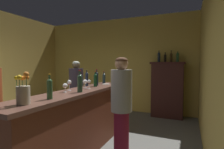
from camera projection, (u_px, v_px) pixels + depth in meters
name	position (u px, v px, depth m)	size (l,w,h in m)	color
wall_back	(116.00, 65.00, 5.96)	(5.14, 0.12, 2.97)	gold
wall_right	(221.00, 65.00, 1.90)	(0.12, 6.64, 2.97)	tan
bar_counter	(78.00, 122.00, 2.95)	(0.55, 2.88, 1.07)	#5E2C1C
display_cabinet	(167.00, 88.00, 5.05)	(0.93, 0.42, 1.57)	#3A1D1A
wine_bottle_rose	(95.00, 80.00, 3.44)	(0.07, 0.07, 0.30)	#12371D
wine_bottle_syrah	(50.00, 88.00, 2.18)	(0.07, 0.07, 0.31)	#2D512F
wine_bottle_malbec	(87.00, 79.00, 3.52)	(0.06, 0.06, 0.33)	#1D283D
wine_bottle_chardonnay	(80.00, 82.00, 2.74)	(0.08, 0.08, 0.34)	#294631
wine_bottle_merlot	(104.00, 78.00, 4.04)	(0.07, 0.07, 0.27)	#1D2E33
wine_bottle_pinot	(97.00, 78.00, 3.60)	(0.06, 0.06, 0.33)	#1B2532
wine_glass_front	(69.00, 83.00, 2.92)	(0.07, 0.07, 0.17)	white
wine_glass_mid	(65.00, 86.00, 2.73)	(0.08, 0.08, 0.14)	white
wine_glass_rear	(85.00, 82.00, 3.24)	(0.08, 0.08, 0.15)	white
wine_glass_spare	(89.00, 82.00, 3.12)	(0.06, 0.06, 0.16)	white
flower_arrangement	(23.00, 92.00, 1.88)	(0.15, 0.15, 0.35)	#A39B86
cheese_plate	(106.00, 84.00, 3.81)	(0.16, 0.16, 0.01)	white
display_bottle_left	(159.00, 57.00, 5.10)	(0.08, 0.08, 0.34)	#1C2839
display_bottle_midleft	(165.00, 58.00, 5.03)	(0.07, 0.07, 0.29)	black
display_bottle_center	(171.00, 57.00, 4.96)	(0.07, 0.07, 0.32)	#412D14
display_bottle_midright	(178.00, 57.00, 4.90)	(0.08, 0.08, 0.30)	#29522E
patron_tall	(76.00, 90.00, 4.44)	(0.35, 0.35, 1.58)	brown
bartender	(121.00, 106.00, 2.58)	(0.31, 0.31, 1.60)	maroon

